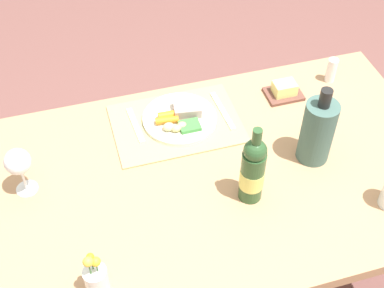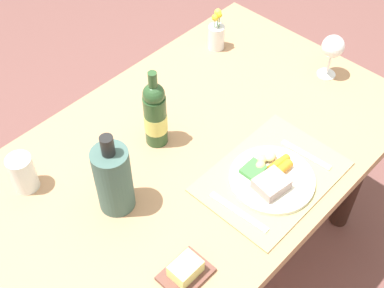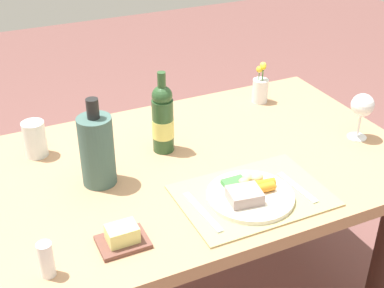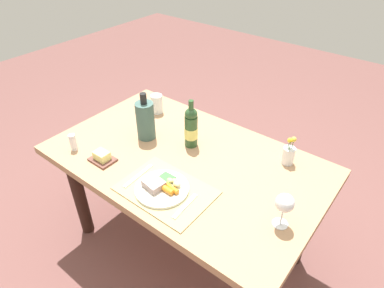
{
  "view_description": "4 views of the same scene",
  "coord_description": "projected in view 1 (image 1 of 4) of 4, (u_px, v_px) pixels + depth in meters",
  "views": [
    {
      "loc": [
        0.4,
        1.03,
        2.01
      ],
      "look_at": [
        0.08,
        -0.08,
        0.79
      ],
      "focal_mm": 49.75,
      "sensor_mm": 36.0,
      "label": 1
    },
    {
      "loc": [
        -0.79,
        -0.75,
        1.96
      ],
      "look_at": [
        -0.04,
        -0.04,
        0.81
      ],
      "focal_mm": 48.38,
      "sensor_mm": 36.0,
      "label": 2
    },
    {
      "loc": [
        -0.61,
        -1.32,
        1.64
      ],
      "look_at": [
        0.04,
        0.07,
        0.74
      ],
      "focal_mm": 49.2,
      "sensor_mm": 36.0,
      "label": 3
    },
    {
      "loc": [
        0.89,
        -1.08,
        1.83
      ],
      "look_at": [
        0.04,
        0.01,
        0.83
      ],
      "focal_mm": 31.24,
      "sensor_mm": 36.0,
      "label": 4
    }
  ],
  "objects": [
    {
      "name": "butter_dish",
      "position": [
        284.0,
        91.0,
        1.92
      ],
      "size": [
        0.13,
        0.1,
        0.06
      ],
      "color": "brown",
      "rests_on": "dining_table"
    },
    {
      "name": "knife",
      "position": [
        135.0,
        125.0,
        1.82
      ],
      "size": [
        0.03,
        0.17,
        0.0
      ],
      "primitive_type": "cube",
      "rotation": [
        0.0,
        0.0,
        0.07
      ],
      "color": "silver",
      "rests_on": "placemat"
    },
    {
      "name": "cooler_bottle",
      "position": [
        317.0,
        131.0,
        1.65
      ],
      "size": [
        0.1,
        0.1,
        0.28
      ],
      "color": "#3F5E57",
      "rests_on": "dining_table"
    },
    {
      "name": "placemat",
      "position": [
        176.0,
        124.0,
        1.83
      ],
      "size": [
        0.44,
        0.31,
        0.01
      ],
      "primitive_type": "cube",
      "color": "tan",
      "rests_on": "dining_table"
    },
    {
      "name": "salt_shaker",
      "position": [
        331.0,
        70.0,
        1.96
      ],
      "size": [
        0.04,
        0.04,
        0.1
      ],
      "primitive_type": "cylinder",
      "color": "white",
      "rests_on": "dining_table"
    },
    {
      "name": "flower_vase",
      "position": [
        96.0,
        279.0,
        1.36
      ],
      "size": [
        0.06,
        0.06,
        0.16
      ],
      "color": "silver",
      "rests_on": "dining_table"
    },
    {
      "name": "dining_table",
      "position": [
        221.0,
        192.0,
        1.76
      ],
      "size": [
        1.46,
        0.89,
        0.72
      ],
      "color": "tan",
      "rests_on": "ground_plane"
    },
    {
      "name": "wine_bottle",
      "position": [
        253.0,
        171.0,
        1.54
      ],
      "size": [
        0.07,
        0.07,
        0.28
      ],
      "color": "#2A4E29",
      "rests_on": "dining_table"
    },
    {
      "name": "ground_plane",
      "position": [
        215.0,
        285.0,
        2.21
      ],
      "size": [
        8.0,
        8.0,
        0.0
      ],
      "primitive_type": "plane",
      "color": "brown"
    },
    {
      "name": "fork",
      "position": [
        223.0,
        110.0,
        1.87
      ],
      "size": [
        0.03,
        0.2,
        0.0
      ],
      "primitive_type": "cube",
      "rotation": [
        0.0,
        0.0,
        0.06
      ],
      "color": "silver",
      "rests_on": "placemat"
    },
    {
      "name": "wine_glass",
      "position": [
        18.0,
        163.0,
        1.55
      ],
      "size": [
        0.08,
        0.08,
        0.17
      ],
      "color": "white",
      "rests_on": "dining_table"
    },
    {
      "name": "dinner_plate",
      "position": [
        180.0,
        117.0,
        1.83
      ],
      "size": [
        0.26,
        0.26,
        0.05
      ],
      "color": "silver",
      "rests_on": "placemat"
    }
  ]
}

